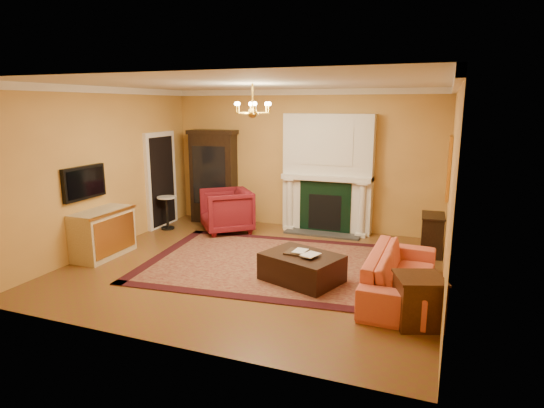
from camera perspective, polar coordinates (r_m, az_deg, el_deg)
The scene contains 26 objects.
floor at distance 7.79m, azimuth -2.27°, elevation -7.83°, with size 6.00×5.50×0.02m, color brown.
ceiling at distance 7.32m, azimuth -2.47°, elevation 14.95°, with size 6.00×5.50×0.02m, color silver.
wall_back at distance 9.98m, azimuth 3.93°, elevation 5.54°, with size 6.00×0.02×3.00m, color gold.
wall_front at distance 5.04m, azimuth -14.84°, elevation -1.55°, with size 6.00×0.02×3.00m, color gold.
wall_left at distance 9.02m, azimuth -20.27°, elevation 4.09°, with size 0.02×5.50×3.00m, color gold.
wall_right at distance 6.82m, azimuth 21.57°, elevation 1.55°, with size 0.02×5.50×3.00m, color gold.
fireplace at distance 9.68m, azimuth 6.97°, elevation 3.45°, with size 1.90×0.70×2.50m.
crown_molding at distance 8.21m, azimuth 0.26°, elevation 14.19°, with size 6.00×5.50×0.12m.
doorway at distance 10.38m, azimuth -13.72°, elevation 2.95°, with size 0.08×1.05×2.10m.
tv_panel at distance 8.56m, azimuth -22.49°, elevation 2.49°, with size 0.09×0.95×0.58m.
gilt_mirror at distance 8.18m, azimuth 21.32°, elevation 4.30°, with size 0.06×0.76×1.05m.
chandelier at distance 7.31m, azimuth -2.45°, elevation 11.80°, with size 0.63×0.55×0.53m.
oriental_rug at distance 7.88m, azimuth -0.37°, elevation -7.43°, with size 4.16×3.12×0.02m, color #4A0F11.
china_cabinet at distance 10.59m, azimuth -7.29°, elevation 3.20°, with size 1.01×0.46×2.03m, color black.
wingback_armchair at distance 9.74m, azimuth -5.75°, elevation -0.59°, with size 0.98×0.92×1.01m, color maroon.
pedestal_table at distance 10.18m, azimuth -13.04°, elevation -0.77°, with size 0.41×0.41×0.73m.
commode at distance 8.69m, azimuth -20.45°, elevation -3.47°, with size 0.54×1.14×0.85m, color beige.
coral_sofa at distance 6.74m, azimuth 15.88°, elevation -7.62°, with size 2.19×0.64×0.86m, color #C3493E.
end_table at distance 5.99m, azimuth 17.87°, elevation -11.63°, with size 0.52×0.52×0.60m, color #3D2110.
console_table at distance 8.74m, azimuth 19.44°, elevation -3.75°, with size 0.37×0.64×0.72m, color black.
leather_ottoman at distance 7.07m, azimuth 3.76°, elevation -7.95°, with size 1.13×0.82×0.42m, color black.
ottoman_tray at distance 7.03m, azimuth 3.48°, elevation -6.12°, with size 0.42×0.32×0.03m, color black.
book_a at distance 7.02m, azimuth 2.81°, elevation -4.91°, with size 0.20×0.02×0.26m, color gray.
book_b at distance 6.88m, azimuth 4.15°, elevation -5.15°, with size 0.21×0.02×0.29m, color gray.
topiary_left at distance 9.80m, azimuth 2.78°, elevation 5.21°, with size 0.16×0.16×0.42m.
topiary_right at distance 9.46m, azimuth 11.16°, elevation 4.82°, with size 0.17×0.17×0.45m.
Camera 1 is at (2.89, -6.72, 2.67)m, focal length 30.00 mm.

